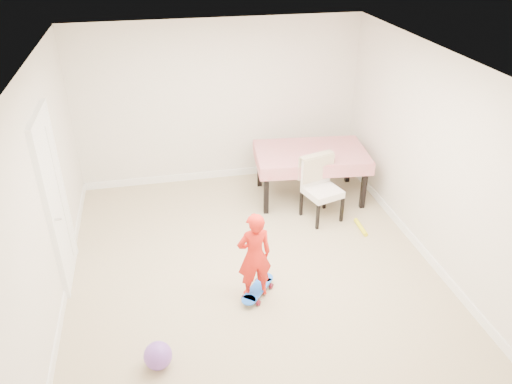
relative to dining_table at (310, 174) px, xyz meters
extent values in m
plane|color=tan|center=(-1.24, -1.55, -0.39)|extent=(5.00, 5.00, 0.00)
cube|color=white|center=(-1.24, -1.55, 2.19)|extent=(4.50, 5.00, 0.04)
cube|color=silver|center=(-1.24, 0.93, 0.91)|extent=(4.50, 0.04, 2.60)
cube|color=silver|center=(-1.24, -4.03, 0.91)|extent=(4.50, 0.04, 2.60)
cube|color=silver|center=(-3.47, -1.55, 0.91)|extent=(0.04, 5.00, 2.60)
cube|color=silver|center=(0.99, -1.55, 0.91)|extent=(0.04, 5.00, 2.60)
cube|color=white|center=(-3.46, -1.25, 0.63)|extent=(0.11, 0.94, 2.11)
cube|color=white|center=(-1.24, 0.94, -0.33)|extent=(4.50, 0.02, 0.12)
cube|color=white|center=(-3.48, -1.55, -0.33)|extent=(0.02, 5.00, 0.12)
cube|color=white|center=(1.00, -1.55, -0.33)|extent=(0.02, 5.00, 0.12)
imported|color=red|center=(-1.32, -2.13, 0.16)|extent=(0.42, 0.30, 1.09)
sphere|color=purple|center=(-2.46, -2.94, -0.25)|extent=(0.28, 0.28, 0.28)
cylinder|color=yellow|center=(0.44, -1.06, -0.36)|extent=(0.07, 0.40, 0.06)
camera|label=1|loc=(-2.25, -6.53, 3.54)|focal=35.00mm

